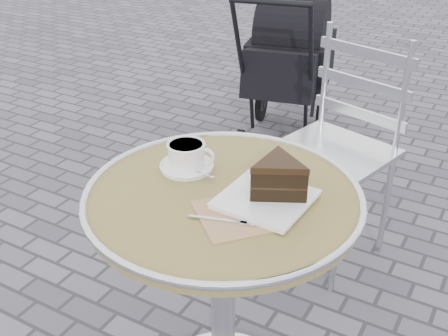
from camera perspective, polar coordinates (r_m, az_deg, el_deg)
The scene contains 5 objects.
cafe_table at distance 1.52m, azimuth -0.09°, elevation -7.91°, with size 0.72×0.72×0.74m.
cappuccino_set at distance 1.53m, azimuth -3.77°, elevation 1.08°, with size 0.17×0.14×0.07m.
cake_plate_set at distance 1.38m, azimuth 5.17°, elevation -1.51°, with size 0.27×0.33×0.11m.
bistro_chair at distance 2.25m, azimuth 12.44°, elevation 4.44°, with size 0.51×0.51×0.92m.
baby_stroller at distance 3.25m, azimuth 6.45°, elevation 9.82°, with size 0.59×0.96×0.93m.
Camera 1 is at (0.60, -1.05, 1.48)m, focal length 45.00 mm.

